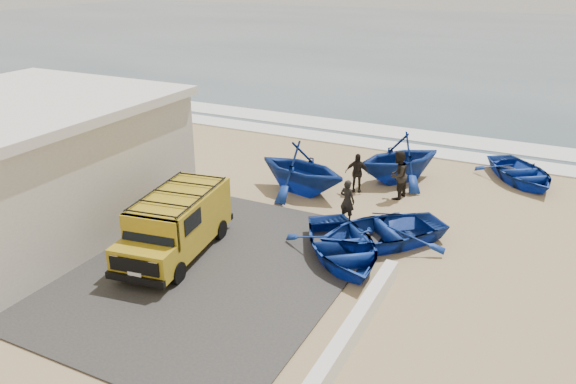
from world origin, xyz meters
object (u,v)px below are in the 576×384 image
at_px(van, 177,222).
at_px(fisherman_back, 357,173).
at_px(boat_far_right, 521,173).
at_px(building, 17,163).
at_px(boat_mid_left, 301,168).
at_px(fisherman_front, 347,201).
at_px(boat_near_left, 342,246).
at_px(boat_near_right, 381,231).
at_px(fisherman_middle, 398,175).
at_px(boat_far_left, 399,157).
at_px(parapet, 356,325).

bearing_deg(van, fisherman_back, 58.04).
bearing_deg(boat_far_right, building, -176.55).
xyz_separation_m(boat_mid_left, fisherman_front, (2.58, -1.73, -0.25)).
bearing_deg(boat_near_left, building, 154.79).
xyz_separation_m(boat_far_right, fisherman_front, (-5.07, -6.76, 0.36)).
relative_size(van, boat_near_right, 1.12).
distance_m(boat_mid_left, fisherman_middle, 3.71).
distance_m(building, fisherman_middle, 13.50).
bearing_deg(boat_near_left, fisherman_front, 70.26).
relative_size(boat_near_right, fisherman_back, 2.74).
height_order(building, van, building).
distance_m(van, boat_far_left, 10.14).
bearing_deg(boat_near_left, boat_near_right, 26.22).
bearing_deg(boat_near_right, parapet, -34.65).
xyz_separation_m(boat_near_left, boat_far_left, (-0.35, 7.25, 0.60)).
height_order(boat_mid_left, boat_far_right, boat_mid_left).
relative_size(boat_near_left, boat_mid_left, 1.08).
bearing_deg(fisherman_back, building, -161.20).
bearing_deg(boat_far_left, fisherman_middle, -38.79).
xyz_separation_m(van, boat_far_left, (4.34, 9.17, -0.03)).
xyz_separation_m(boat_near_left, fisherman_back, (-1.50, 5.39, 0.35)).
bearing_deg(boat_far_right, fisherman_middle, -170.60).
bearing_deg(parapet, van, 167.02).
distance_m(boat_near_right, fisherman_front, 1.96).
distance_m(boat_far_right, fisherman_middle, 5.72).
relative_size(boat_far_left, fisherman_back, 2.50).
distance_m(van, boat_near_left, 5.10).
relative_size(building, boat_far_left, 2.41).
xyz_separation_m(van, fisherman_front, (3.84, 4.54, -0.29)).
height_order(boat_near_right, boat_far_left, boat_far_left).
bearing_deg(boat_near_left, fisherman_back, 67.94).
bearing_deg(boat_far_right, boat_mid_left, 178.75).
height_order(van, fisherman_front, van).
xyz_separation_m(parapet, fisherman_back, (-3.18, 8.78, 0.51)).
height_order(parapet, boat_near_left, boat_near_left).
xyz_separation_m(building, fisherman_front, (9.98, 5.00, -1.39)).
distance_m(boat_mid_left, fisherman_front, 3.12).
xyz_separation_m(parapet, boat_far_right, (2.55, 12.76, 0.13)).
xyz_separation_m(parapet, van, (-6.36, 1.47, 0.78)).
height_order(parapet, fisherman_back, fisherman_back).
height_order(boat_mid_left, fisherman_front, boat_mid_left).
height_order(boat_far_left, fisherman_middle, boat_far_left).
bearing_deg(van, boat_near_left, 13.85).
xyz_separation_m(boat_far_right, fisherman_back, (-5.73, -3.99, 0.37)).
height_order(van, fisherman_middle, van).
distance_m(parapet, boat_far_left, 10.85).
height_order(building, boat_mid_left, building).
height_order(van, boat_far_left, boat_far_left).
bearing_deg(parapet, boat_far_left, 100.77).
distance_m(boat_near_right, boat_far_right, 8.61).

